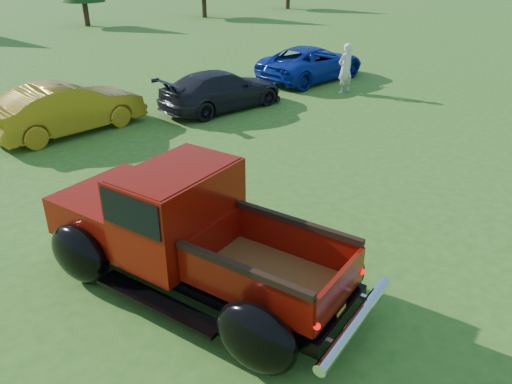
# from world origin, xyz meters

# --- Properties ---
(ground) EXTENTS (120.00, 120.00, 0.00)m
(ground) POSITION_xyz_m (0.00, 0.00, 0.00)
(ground) COLOR #33651D
(ground) RESTS_ON ground
(pickup_truck) EXTENTS (3.96, 5.65, 1.97)m
(pickup_truck) POSITION_xyz_m (-2.19, -0.01, 0.94)
(pickup_truck) COLOR black
(pickup_truck) RESTS_ON ground
(show_car_yellow) EXTENTS (4.66, 2.41, 1.46)m
(show_car_yellow) POSITION_xyz_m (-1.54, 8.38, 0.73)
(show_car_yellow) COLOR #A37915
(show_car_yellow) RESTS_ON ground
(show_car_grey) EXTENTS (4.56, 2.24, 1.28)m
(show_car_grey) POSITION_xyz_m (3.37, 7.85, 0.64)
(show_car_grey) COLOR black
(show_car_grey) RESTS_ON ground
(show_car_blue) EXTENTS (5.18, 3.04, 1.35)m
(show_car_blue) POSITION_xyz_m (8.54, 9.29, 0.68)
(show_car_blue) COLOR #0D2594
(show_car_blue) RESTS_ON ground
(spectator) EXTENTS (0.66, 0.43, 1.81)m
(spectator) POSITION_xyz_m (8.20, 7.01, 0.91)
(spectator) COLOR beige
(spectator) RESTS_ON ground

